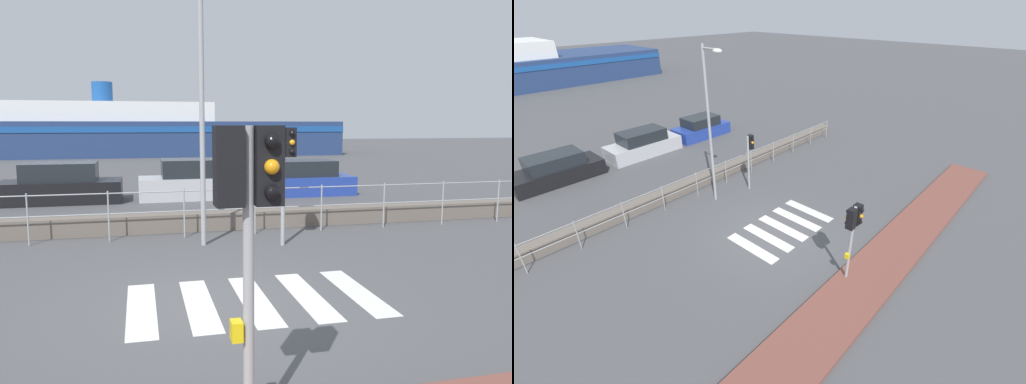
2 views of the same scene
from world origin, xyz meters
TOP-DOWN VIEW (x-y plane):
  - ground_plane at (0.00, 0.00)m, footprint 160.00×160.00m
  - sidewalk_brick at (0.00, -4.10)m, footprint 24.00×1.80m
  - crosswalk at (0.70, 0.00)m, footprint 4.05×2.40m
  - seawall at (0.00, 5.65)m, footprint 24.36×0.55m
  - harbor_fence at (0.00, 4.77)m, footprint 21.96×0.04m
  - traffic_light_near at (-0.16, -3.52)m, footprint 0.58×0.41m
  - traffic_light_far at (2.30, 3.46)m, footprint 0.34×0.32m
  - streetlamp at (0.37, 3.71)m, footprint 0.32×1.14m
  - parked_car_black at (-3.87, 11.50)m, footprint 4.28×1.86m
  - parked_car_silver at (1.05, 11.50)m, footprint 4.33×1.79m
  - parked_car_blue at (5.47, 11.50)m, footprint 3.83×1.79m

SIDE VIEW (x-z plane):
  - ground_plane at x=0.00m, z-range 0.00..0.00m
  - crosswalk at x=0.70m, z-range 0.00..0.01m
  - sidewalk_brick at x=0.00m, z-range 0.00..0.12m
  - seawall at x=0.00m, z-range 0.00..0.47m
  - parked_car_blue at x=5.47m, z-range -0.10..1.29m
  - parked_car_black at x=-3.87m, z-range -0.11..1.35m
  - parked_car_silver at x=1.05m, z-range -0.11..1.39m
  - harbor_fence at x=0.00m, z-range 0.19..1.44m
  - traffic_light_far at x=2.30m, z-range 0.65..3.42m
  - traffic_light_near at x=-0.16m, z-range 0.80..3.65m
  - streetlamp at x=0.37m, z-range 0.75..7.59m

